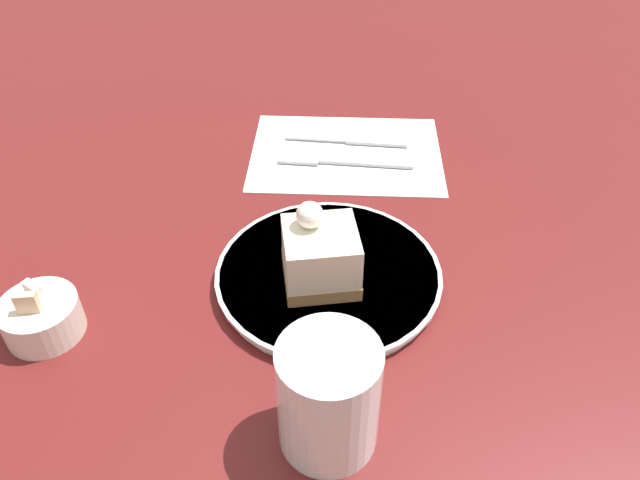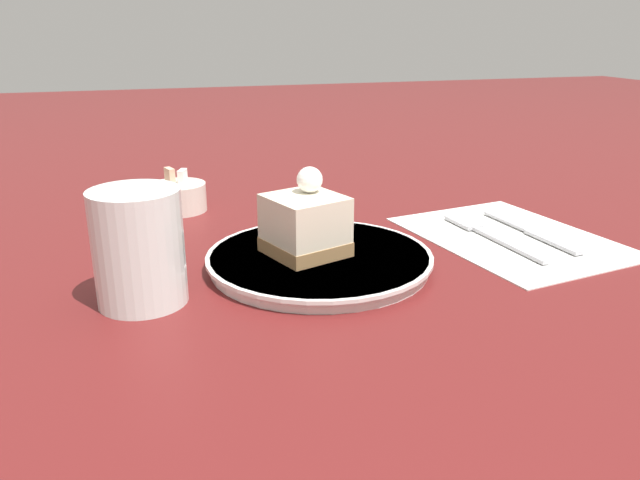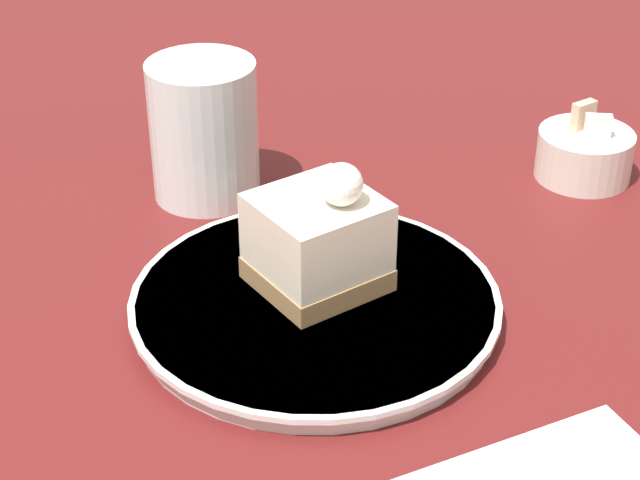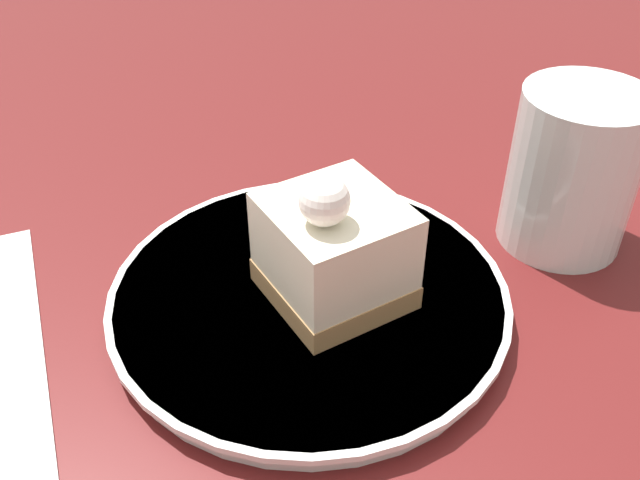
{
  "view_description": "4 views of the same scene",
  "coord_description": "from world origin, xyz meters",
  "px_view_note": "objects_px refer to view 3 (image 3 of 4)",
  "views": [
    {
      "loc": [
        -0.5,
        -0.06,
        0.46
      ],
      "look_at": [
        -0.02,
        0.04,
        0.04
      ],
      "focal_mm": 35.0,
      "sensor_mm": 36.0,
      "label": 1
    },
    {
      "loc": [
        -0.22,
        -0.56,
        0.24
      ],
      "look_at": [
        -0.04,
        0.0,
        0.04
      ],
      "focal_mm": 35.0,
      "sensor_mm": 36.0,
      "label": 2
    },
    {
      "loc": [
        0.5,
        -0.13,
        0.4
      ],
      "look_at": [
        -0.05,
        0.03,
        0.05
      ],
      "focal_mm": 60.0,
      "sensor_mm": 36.0,
      "label": 3
    },
    {
      "loc": [
        0.02,
        0.33,
        0.29
      ],
      "look_at": [
        -0.05,
        0.02,
        0.05
      ],
      "focal_mm": 40.0,
      "sensor_mm": 36.0,
      "label": 4
    }
  ],
  "objects_px": {
    "cake_slice": "(318,240)",
    "drinking_glass": "(204,130)",
    "sugar_bowl": "(584,154)",
    "plate": "(315,304)"
  },
  "relations": [
    {
      "from": "cake_slice",
      "to": "drinking_glass",
      "type": "bearing_deg",
      "value": 174.86
    },
    {
      "from": "cake_slice",
      "to": "drinking_glass",
      "type": "xyz_separation_m",
      "value": [
        -0.17,
        -0.04,
        0.0
      ]
    },
    {
      "from": "cake_slice",
      "to": "drinking_glass",
      "type": "height_order",
      "value": "drinking_glass"
    },
    {
      "from": "sugar_bowl",
      "to": "cake_slice",
      "type": "bearing_deg",
      "value": -66.5
    },
    {
      "from": "plate",
      "to": "cake_slice",
      "type": "distance_m",
      "value": 0.04
    },
    {
      "from": "plate",
      "to": "cake_slice",
      "type": "bearing_deg",
      "value": 155.06
    },
    {
      "from": "plate",
      "to": "sugar_bowl",
      "type": "height_order",
      "value": "sugar_bowl"
    },
    {
      "from": "drinking_glass",
      "to": "sugar_bowl",
      "type": "bearing_deg",
      "value": 78.67
    },
    {
      "from": "cake_slice",
      "to": "sugar_bowl",
      "type": "height_order",
      "value": "cake_slice"
    },
    {
      "from": "plate",
      "to": "cake_slice",
      "type": "xyz_separation_m",
      "value": [
        -0.01,
        0.01,
        0.04
      ]
    }
  ]
}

